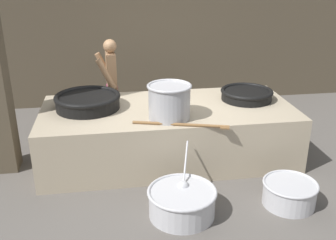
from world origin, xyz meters
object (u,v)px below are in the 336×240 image
(giant_wok_far, at_px, (247,94))
(prep_bowl_meat, at_px, (289,192))
(giant_wok_near, at_px, (88,101))
(stock_pot, at_px, (169,101))
(cook, at_px, (111,82))
(prep_bowl_vegetables, at_px, (182,201))

(giant_wok_far, bearing_deg, prep_bowl_meat, -88.91)
(giant_wok_near, height_order, stock_pot, stock_pot)
(stock_pot, relative_size, cook, 0.38)
(stock_pot, bearing_deg, giant_wok_near, 153.68)
(prep_bowl_meat, bearing_deg, prep_bowl_vegetables, -179.38)
(cook, bearing_deg, stock_pot, 111.55)
(giant_wok_near, relative_size, giant_wok_far, 1.18)
(stock_pot, height_order, cook, cook)
(prep_bowl_meat, bearing_deg, cook, 127.43)
(giant_wok_far, height_order, stock_pot, stock_pot)
(prep_bowl_vegetables, bearing_deg, prep_bowl_meat, 0.62)
(giant_wok_near, height_order, cook, cook)
(giant_wok_far, bearing_deg, giant_wok_near, -179.18)
(giant_wok_far, distance_m, prep_bowl_meat, 1.87)
(giant_wok_near, relative_size, prep_bowl_vegetables, 0.91)
(cook, distance_m, prep_bowl_vegetables, 3.02)
(giant_wok_far, distance_m, stock_pot, 1.48)
(giant_wok_far, xyz_separation_m, cook, (-2.13, 1.12, -0.03))
(cook, distance_m, prep_bowl_meat, 3.63)
(cook, height_order, prep_bowl_vegetables, cook)
(cook, bearing_deg, giant_wok_far, 149.47)
(giant_wok_near, height_order, giant_wok_far, giant_wok_near)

